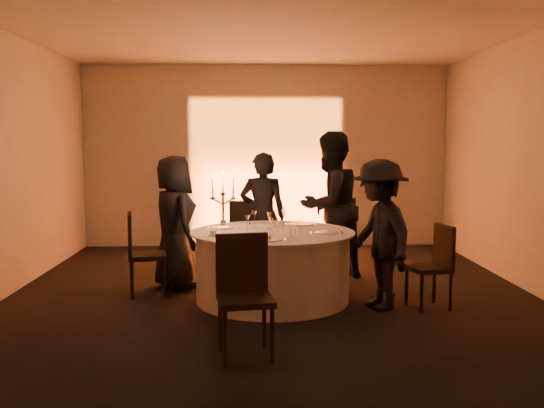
{
  "coord_description": "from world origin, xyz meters",
  "views": [
    {
      "loc": [
        -0.21,
        -6.56,
        1.76
      ],
      "look_at": [
        0.0,
        0.2,
        1.05
      ],
      "focal_mm": 40.0,
      "sensor_mm": 36.0,
      "label": 1
    }
  ],
  "objects_px": {
    "chair_back_right": "(335,232)",
    "guest_left": "(174,222)",
    "guest_right": "(379,235)",
    "chair_right": "(435,262)",
    "chair_front": "(244,287)",
    "guest_back_left": "(263,216)",
    "guest_back_right": "(330,206)",
    "chair_left": "(140,249)",
    "chair_back_left": "(248,233)",
    "banquet_table": "(273,266)",
    "coffee_cup": "(213,233)",
    "candelabra": "(223,208)"
  },
  "relations": [
    {
      "from": "chair_right",
      "to": "guest_right",
      "type": "height_order",
      "value": "guest_right"
    },
    {
      "from": "coffee_cup",
      "to": "candelabra",
      "type": "xyz_separation_m",
      "value": [
        0.08,
        0.52,
        0.2
      ]
    },
    {
      "from": "chair_back_right",
      "to": "coffee_cup",
      "type": "xyz_separation_m",
      "value": [
        -1.48,
        -1.46,
        0.22
      ]
    },
    {
      "from": "chair_right",
      "to": "guest_back_left",
      "type": "height_order",
      "value": "guest_back_left"
    },
    {
      "from": "banquet_table",
      "to": "guest_right",
      "type": "bearing_deg",
      "value": -18.13
    },
    {
      "from": "chair_back_right",
      "to": "guest_left",
      "type": "bearing_deg",
      "value": -19.09
    },
    {
      "from": "chair_back_left",
      "to": "candelabra",
      "type": "bearing_deg",
      "value": 87.32
    },
    {
      "from": "guest_back_left",
      "to": "chair_right",
      "type": "bearing_deg",
      "value": 146.08
    },
    {
      "from": "coffee_cup",
      "to": "guest_back_right",
      "type": "bearing_deg",
      "value": 43.07
    },
    {
      "from": "chair_right",
      "to": "coffee_cup",
      "type": "height_order",
      "value": "chair_right"
    },
    {
      "from": "chair_front",
      "to": "guest_back_right",
      "type": "distance_m",
      "value": 2.89
    },
    {
      "from": "chair_left",
      "to": "guest_left",
      "type": "relative_size",
      "value": 0.6
    },
    {
      "from": "chair_front",
      "to": "chair_back_right",
      "type": "bearing_deg",
      "value": 59.26
    },
    {
      "from": "chair_left",
      "to": "chair_back_left",
      "type": "relative_size",
      "value": 0.96
    },
    {
      "from": "chair_front",
      "to": "guest_right",
      "type": "distance_m",
      "value": 1.94
    },
    {
      "from": "candelabra",
      "to": "chair_back_right",
      "type": "bearing_deg",
      "value": 33.95
    },
    {
      "from": "guest_back_right",
      "to": "guest_right",
      "type": "distance_m",
      "value": 1.39
    },
    {
      "from": "candelabra",
      "to": "guest_left",
      "type": "bearing_deg",
      "value": 144.55
    },
    {
      "from": "chair_right",
      "to": "guest_back_left",
      "type": "relative_size",
      "value": 0.54
    },
    {
      "from": "chair_back_left",
      "to": "guest_back_left",
      "type": "distance_m",
      "value": 0.37
    },
    {
      "from": "chair_left",
      "to": "chair_right",
      "type": "xyz_separation_m",
      "value": [
        3.2,
        -0.61,
        -0.04
      ]
    },
    {
      "from": "banquet_table",
      "to": "chair_back_right",
      "type": "height_order",
      "value": "chair_back_right"
    },
    {
      "from": "guest_back_left",
      "to": "guest_right",
      "type": "height_order",
      "value": "guest_back_left"
    },
    {
      "from": "guest_back_right",
      "to": "chair_front",
      "type": "bearing_deg",
      "value": 30.99
    },
    {
      "from": "guest_back_left",
      "to": "banquet_table",
      "type": "bearing_deg",
      "value": 99.41
    },
    {
      "from": "chair_back_left",
      "to": "chair_right",
      "type": "xyz_separation_m",
      "value": [
        1.99,
        -1.63,
        -0.07
      ]
    },
    {
      "from": "chair_back_right",
      "to": "guest_left",
      "type": "xyz_separation_m",
      "value": [
        -2.0,
        -0.51,
        0.21
      ]
    },
    {
      "from": "chair_front",
      "to": "guest_back_right",
      "type": "bearing_deg",
      "value": 59.75
    },
    {
      "from": "chair_right",
      "to": "guest_back_left",
      "type": "distance_m",
      "value": 2.31
    },
    {
      "from": "chair_right",
      "to": "candelabra",
      "type": "relative_size",
      "value": 1.32
    },
    {
      "from": "coffee_cup",
      "to": "chair_back_left",
      "type": "bearing_deg",
      "value": 77.84
    },
    {
      "from": "guest_back_left",
      "to": "guest_back_right",
      "type": "distance_m",
      "value": 0.86
    },
    {
      "from": "chair_back_right",
      "to": "guest_right",
      "type": "distance_m",
      "value": 1.54
    },
    {
      "from": "chair_back_right",
      "to": "candelabra",
      "type": "bearing_deg",
      "value": 0.58
    },
    {
      "from": "chair_back_right",
      "to": "banquet_table",
      "type": "bearing_deg",
      "value": 20.09
    },
    {
      "from": "chair_back_right",
      "to": "guest_back_right",
      "type": "distance_m",
      "value": 0.41
    },
    {
      "from": "guest_back_left",
      "to": "chair_front",
      "type": "bearing_deg",
      "value": 90.57
    },
    {
      "from": "chair_back_left",
      "to": "guest_back_right",
      "type": "height_order",
      "value": "guest_back_right"
    },
    {
      "from": "guest_right",
      "to": "candelabra",
      "type": "xyz_separation_m",
      "value": [
        -1.65,
        0.56,
        0.22
      ]
    },
    {
      "from": "chair_back_right",
      "to": "guest_back_left",
      "type": "distance_m",
      "value": 0.97
    },
    {
      "from": "guest_back_right",
      "to": "banquet_table",
      "type": "bearing_deg",
      "value": 14.71
    },
    {
      "from": "chair_left",
      "to": "chair_right",
      "type": "height_order",
      "value": "chair_left"
    },
    {
      "from": "guest_left",
      "to": "guest_back_right",
      "type": "height_order",
      "value": "guest_back_right"
    },
    {
      "from": "guest_back_left",
      "to": "guest_left",
      "type": "bearing_deg",
      "value": 27.57
    },
    {
      "from": "guest_back_right",
      "to": "candelabra",
      "type": "distance_m",
      "value": 1.52
    },
    {
      "from": "guest_left",
      "to": "guest_right",
      "type": "distance_m",
      "value": 2.47
    },
    {
      "from": "banquet_table",
      "to": "guest_right",
      "type": "xyz_separation_m",
      "value": [
        1.1,
        -0.36,
        0.4
      ]
    },
    {
      "from": "guest_right",
      "to": "chair_right",
      "type": "bearing_deg",
      "value": 73.31
    },
    {
      "from": "guest_back_left",
      "to": "guest_back_right",
      "type": "bearing_deg",
      "value": 177.58
    },
    {
      "from": "chair_right",
      "to": "guest_left",
      "type": "height_order",
      "value": "guest_left"
    }
  ]
}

